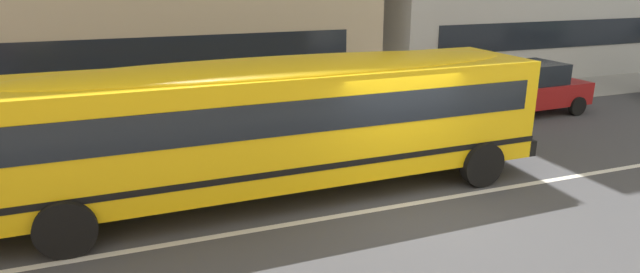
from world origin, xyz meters
name	(u,v)px	position (x,y,z in m)	size (l,w,h in m)	color
ground_plane	(406,205)	(0.00, 0.00, 0.00)	(400.00, 400.00, 0.00)	#424244
sidewalk_far	(293,114)	(0.00, 7.34, 0.01)	(120.00, 3.00, 0.01)	gray
lane_centreline	(406,205)	(0.00, 0.00, 0.00)	(110.00, 0.16, 0.01)	silver
school_bus	(271,117)	(-2.31, 1.45, 1.65)	(12.43, 2.95, 2.77)	yellow
parked_car_red_under_tree	(527,88)	(7.09, 4.88, 0.84)	(3.97, 2.02, 1.64)	maroon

